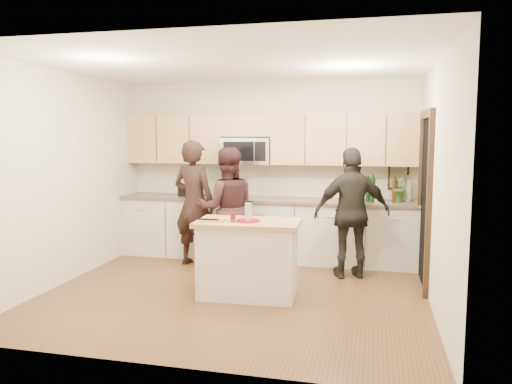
% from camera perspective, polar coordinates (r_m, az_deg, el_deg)
% --- Properties ---
extents(floor, '(4.50, 4.50, 0.00)m').
position_cam_1_polar(floor, '(6.16, -2.37, -11.38)').
color(floor, brown).
rests_on(floor, ground).
extents(room_shell, '(4.52, 4.02, 2.71)m').
position_cam_1_polar(room_shell, '(5.86, -2.45, 4.93)').
color(room_shell, beige).
rests_on(room_shell, ground).
extents(back_cabinetry, '(4.50, 0.66, 0.94)m').
position_cam_1_polar(back_cabinetry, '(7.63, 1.05, -4.20)').
color(back_cabinetry, beige).
rests_on(back_cabinetry, ground).
extents(upper_cabinetry, '(4.50, 0.33, 0.75)m').
position_cam_1_polar(upper_cabinetry, '(7.63, 1.55, 6.15)').
color(upper_cabinetry, tan).
rests_on(upper_cabinetry, ground).
extents(microwave, '(0.76, 0.41, 0.40)m').
position_cam_1_polar(microwave, '(7.68, -1.03, 4.72)').
color(microwave, silver).
rests_on(microwave, ground).
extents(doorway, '(0.06, 1.25, 2.20)m').
position_cam_1_polar(doorway, '(6.61, 18.78, -0.21)').
color(doorway, black).
rests_on(doorway, ground).
extents(framed_picture, '(0.30, 0.03, 0.38)m').
position_cam_1_polar(framed_picture, '(7.66, 15.96, 1.69)').
color(framed_picture, black).
rests_on(framed_picture, ground).
extents(dish_towel, '(0.34, 0.60, 0.48)m').
position_cam_1_polar(dish_towel, '(7.66, -6.22, -1.71)').
color(dish_towel, white).
rests_on(dish_towel, ground).
extents(island, '(1.23, 0.76, 0.90)m').
position_cam_1_polar(island, '(5.91, -0.91, -7.56)').
color(island, beige).
rests_on(island, ground).
extents(red_plate, '(0.28, 0.28, 0.02)m').
position_cam_1_polar(red_plate, '(5.78, -0.91, -3.28)').
color(red_plate, maroon).
rests_on(red_plate, island).
extents(box_grater, '(0.09, 0.05, 0.23)m').
position_cam_1_polar(box_grater, '(5.75, -0.85, -2.09)').
color(box_grater, silver).
rests_on(box_grater, red_plate).
extents(drink_glass, '(0.06, 0.06, 0.09)m').
position_cam_1_polar(drink_glass, '(5.74, -2.65, -3.00)').
color(drink_glass, maroon).
rests_on(drink_glass, island).
extents(cutting_board, '(0.24, 0.20, 0.02)m').
position_cam_1_polar(cutting_board, '(5.83, -4.70, -3.21)').
color(cutting_board, tan).
rests_on(cutting_board, island).
extents(tongs, '(0.24, 0.04, 0.02)m').
position_cam_1_polar(tongs, '(5.78, -5.44, -3.13)').
color(tongs, black).
rests_on(tongs, cutting_board).
extents(knife, '(0.22, 0.03, 0.01)m').
position_cam_1_polar(knife, '(5.74, -3.35, -3.24)').
color(knife, silver).
rests_on(knife, cutting_board).
extents(toaster, '(0.33, 0.20, 0.18)m').
position_cam_1_polar(toaster, '(7.87, -7.54, 0.17)').
color(toaster, black).
rests_on(toaster, back_cabinetry).
extents(bottle_cluster, '(0.63, 0.29, 0.40)m').
position_cam_1_polar(bottle_cluster, '(7.38, 14.46, 0.37)').
color(bottle_cluster, black).
rests_on(bottle_cluster, back_cabinetry).
extents(orchid, '(0.31, 0.31, 0.44)m').
position_cam_1_polar(orchid, '(7.41, 16.14, 0.61)').
color(orchid, '#356B2A').
rests_on(orchid, back_cabinetry).
extents(woman_left, '(0.75, 0.59, 1.82)m').
position_cam_1_polar(woman_left, '(7.27, -7.09, -1.29)').
color(woman_left, black).
rests_on(woman_left, ground).
extents(woman_center, '(1.01, 0.89, 1.72)m').
position_cam_1_polar(woman_center, '(7.05, -3.35, -1.90)').
color(woman_center, black).
rests_on(woman_center, ground).
extents(woman_right, '(1.10, 0.72, 1.74)m').
position_cam_1_polar(woman_right, '(6.71, 10.94, -2.38)').
color(woman_right, black).
rests_on(woman_right, ground).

